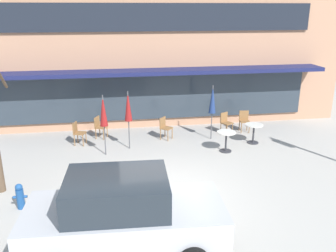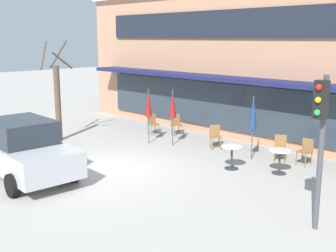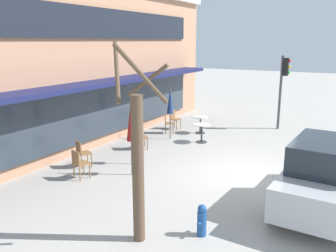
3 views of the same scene
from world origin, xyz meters
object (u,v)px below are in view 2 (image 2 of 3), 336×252
object	(u,v)px
cafe_chair_4	(306,150)
cafe_chair_0	(153,123)
patio_umbrella_cream_folded	(148,103)
street_tree	(57,98)
parked_sedan	(23,149)
cafe_chair_3	(215,135)
cafe_table_near_wall	(280,158)
fire_hydrant	(45,139)
cafe_chair_1	(176,123)
cafe_chair_2	(280,146)
patio_umbrella_green_folded	(173,104)
traffic_light_pole	(321,128)
patio_umbrella_corner_open	(253,113)
cafe_table_streetside	(232,153)

from	to	relation	value
cafe_chair_4	cafe_chair_0	bearing A→B (deg)	-175.79
patio_umbrella_cream_folded	street_tree	xyz separation A→B (m)	(-2.97, -2.27, 0.12)
parked_sedan	cafe_chair_3	bearing A→B (deg)	74.28
patio_umbrella_cream_folded	cafe_chair_0	world-z (taller)	patio_umbrella_cream_folded
cafe_table_near_wall	patio_umbrella_cream_folded	world-z (taller)	patio_umbrella_cream_folded
fire_hydrant	cafe_chair_1	bearing A→B (deg)	69.37
cafe_chair_2	fire_hydrant	xyz separation A→B (m)	(-7.15, -4.88, -0.17)
patio_umbrella_green_folded	fire_hydrant	xyz separation A→B (m)	(-3.06, -3.79, -1.27)
parked_sedan	traffic_light_pole	size ratio (longest dim) A/B	1.26
cafe_chair_2	cafe_chair_3	distance (m)	2.63
cafe_chair_2	patio_umbrella_cream_folded	bearing A→B (deg)	-162.65
traffic_light_pole	fire_hydrant	distance (m)	10.66
cafe_chair_4	street_tree	bearing A→B (deg)	-155.84
cafe_chair_1	cafe_chair_2	size ratio (longest dim) A/B	1.00
patio_umbrella_cream_folded	cafe_chair_4	world-z (taller)	patio_umbrella_cream_folded
patio_umbrella_corner_open	cafe_chair_4	world-z (taller)	patio_umbrella_corner_open
traffic_light_pole	fire_hydrant	bearing A→B (deg)	-176.32
cafe_chair_3	cafe_chair_4	xyz separation A→B (m)	(3.49, 0.40, 0.00)
street_tree	cafe_chair_3	bearing A→B (deg)	33.71
cafe_chair_2	cafe_chair_4	world-z (taller)	same
patio_umbrella_cream_folded	cafe_chair_2	world-z (taller)	patio_umbrella_cream_folded
cafe_table_near_wall	fire_hydrant	distance (m)	8.66
cafe_chair_3	parked_sedan	size ratio (longest dim) A/B	0.21
patio_umbrella_green_folded	patio_umbrella_corner_open	bearing A→B (deg)	9.08
patio_umbrella_green_folded	street_tree	bearing A→B (deg)	-144.71
patio_umbrella_corner_open	traffic_light_pole	xyz separation A→B (m)	(4.09, -3.65, 0.67)
cafe_chair_2	fire_hydrant	bearing A→B (deg)	-145.65
cafe_table_streetside	cafe_chair_2	distance (m)	2.03
cafe_table_near_wall	cafe_chair_2	distance (m)	1.47
patio_umbrella_green_folded	fire_hydrant	bearing A→B (deg)	-128.91
patio_umbrella_green_folded	cafe_chair_4	distance (m)	5.22
patio_umbrella_green_folded	cafe_chair_0	distance (m)	2.33
patio_umbrella_cream_folded	cafe_chair_3	size ratio (longest dim) A/B	2.47
cafe_chair_2	street_tree	distance (m)	8.89
patio_umbrella_cream_folded	cafe_chair_4	distance (m)	6.18
cafe_chair_1	cafe_table_streetside	bearing A→B (deg)	-25.45
traffic_light_pole	fire_hydrant	world-z (taller)	traffic_light_pole
fire_hydrant	cafe_chair_4	bearing A→B (deg)	32.03
cafe_table_near_wall	patio_umbrella_cream_folded	size ratio (longest dim) A/B	0.35
patio_umbrella_corner_open	cafe_chair_3	distance (m)	2.17
patio_umbrella_cream_folded	patio_umbrella_corner_open	world-z (taller)	same
cafe_chair_2	cafe_chair_4	xyz separation A→B (m)	(0.87, 0.13, 0.00)
patio_umbrella_cream_folded	cafe_chair_1	world-z (taller)	patio_umbrella_cream_folded
cafe_table_near_wall	cafe_chair_0	xyz separation A→B (m)	(-6.74, 0.90, 0.01)
cafe_chair_1	fire_hydrant	distance (m)	5.50
cafe_chair_1	parked_sedan	size ratio (longest dim) A/B	0.21
patio_umbrella_cream_folded	patio_umbrella_corner_open	xyz separation A→B (m)	(4.20, 0.99, 0.00)
patio_umbrella_corner_open	parked_sedan	bearing A→B (deg)	-120.10
cafe_table_near_wall	cafe_chair_1	bearing A→B (deg)	165.54
cafe_chair_3	street_tree	distance (m)	6.51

